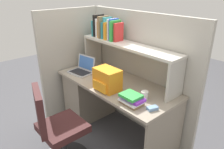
# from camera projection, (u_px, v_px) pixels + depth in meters

# --- Properties ---
(ground_plane) EXTENTS (8.00, 8.00, 0.00)m
(ground_plane) POSITION_uv_depth(u_px,v_px,m) (115.00, 131.00, 2.91)
(ground_plane) COLOR #4C4C51
(desk) EXTENTS (1.60, 0.70, 0.73)m
(desk) POSITION_uv_depth(u_px,v_px,m) (96.00, 94.00, 3.02)
(desk) COLOR gray
(desk) RESTS_ON ground_plane
(cubicle_partition_rear) EXTENTS (1.84, 0.05, 1.55)m
(cubicle_partition_rear) POSITION_uv_depth(u_px,v_px,m) (136.00, 71.00, 2.83)
(cubicle_partition_rear) COLOR #B2ADA0
(cubicle_partition_rear) RESTS_ON ground_plane
(cubicle_partition_left) EXTENTS (0.05, 1.06, 1.55)m
(cubicle_partition_left) POSITION_uv_depth(u_px,v_px,m) (74.00, 62.00, 3.16)
(cubicle_partition_left) COLOR #B2ADA0
(cubicle_partition_left) RESTS_ON ground_plane
(overhead_hutch) EXTENTS (1.44, 0.28, 0.45)m
(overhead_hutch) POSITION_uv_depth(u_px,v_px,m) (127.00, 52.00, 2.60)
(overhead_hutch) COLOR #BCB7AC
(overhead_hutch) RESTS_ON desk
(reference_books_on_shelf) EXTENTS (0.47, 0.19, 0.29)m
(reference_books_on_shelf) POSITION_uv_depth(u_px,v_px,m) (107.00, 29.00, 2.78)
(reference_books_on_shelf) COLOR teal
(reference_books_on_shelf) RESTS_ON overhead_hutch
(laptop) EXTENTS (0.34, 0.29, 0.22)m
(laptop) POSITION_uv_depth(u_px,v_px,m) (83.00, 69.00, 2.90)
(laptop) COLOR #B7BABF
(laptop) RESTS_ON desk
(backpack) EXTENTS (0.30, 0.23, 0.25)m
(backpack) POSITION_uv_depth(u_px,v_px,m) (107.00, 80.00, 2.41)
(backpack) COLOR orange
(backpack) RESTS_ON desk
(computer_mouse) EXTENTS (0.09, 0.12, 0.03)m
(computer_mouse) POSITION_uv_depth(u_px,v_px,m) (152.00, 108.00, 2.05)
(computer_mouse) COLOR #7299C6
(computer_mouse) RESTS_ON desk
(paper_cup) EXTENTS (0.08, 0.08, 0.08)m
(paper_cup) POSITION_uv_depth(u_px,v_px,m) (145.00, 95.00, 2.24)
(paper_cup) COLOR white
(paper_cup) RESTS_ON desk
(snack_canister) EXTENTS (0.10, 0.10, 0.11)m
(snack_canister) POSITION_uv_depth(u_px,v_px,m) (103.00, 74.00, 2.72)
(snack_canister) COLOR maroon
(snack_canister) RESTS_ON desk
(desk_book_stack) EXTENTS (0.24, 0.17, 0.10)m
(desk_book_stack) POSITION_uv_depth(u_px,v_px,m) (132.00, 99.00, 2.14)
(desk_book_stack) COLOR olive
(desk_book_stack) RESTS_ON desk
(office_chair) EXTENTS (0.52, 0.54, 0.93)m
(office_chair) POSITION_uv_depth(u_px,v_px,m) (58.00, 133.00, 2.25)
(office_chair) COLOR black
(office_chair) RESTS_ON ground_plane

